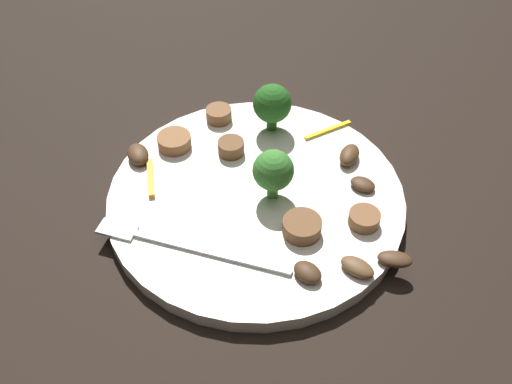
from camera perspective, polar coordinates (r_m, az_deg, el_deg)
The scene contains 18 objects.
ground_plane at distance 0.53m, azimuth 0.00°, elevation -1.15°, with size 1.40×1.40×0.00m, color black.
plate at distance 0.53m, azimuth 0.00°, elevation -0.58°, with size 0.29×0.29×0.02m, color white.
fork at distance 0.48m, azimuth -8.29°, elevation -5.46°, with size 0.17×0.07×0.00m.
broccoli_floret_0 at distance 0.57m, azimuth 1.72°, elevation 9.22°, with size 0.04×0.04×0.05m.
broccoli_floret_1 at distance 0.50m, azimuth 1.82°, elevation 2.22°, with size 0.04×0.04×0.05m.
sausage_slice_0 at distance 0.56m, azimuth -2.65°, elevation 4.72°, with size 0.03×0.03×0.01m, color brown.
sausage_slice_1 at distance 0.60m, azimuth -3.93°, elevation 8.15°, with size 0.03×0.03×0.01m, color brown.
sausage_slice_2 at distance 0.57m, azimuth -8.58°, elevation 5.30°, with size 0.03×0.03×0.01m, color brown.
sausage_slice_3 at distance 0.49m, azimuth 4.85°, elevation -3.65°, with size 0.04×0.04×0.01m, color brown.
sausage_slice_4 at distance 0.50m, azimuth 11.30°, elevation -2.76°, with size 0.03×0.03×0.01m, color brown.
mushroom_0 at distance 0.54m, azimuth 11.11°, elevation 0.97°, with size 0.02×0.02×0.01m, color #422B19.
mushroom_1 at distance 0.47m, azimuth 10.60°, elevation -7.77°, with size 0.03×0.02×0.01m, color brown.
mushroom_2 at distance 0.48m, azimuth 14.39°, elevation -6.85°, with size 0.03×0.02×0.01m, color #422B19.
mushroom_3 at distance 0.56m, azimuth 9.79°, elevation 3.85°, with size 0.03×0.02×0.01m, color #4C331E.
mushroom_4 at distance 0.46m, azimuth 5.44°, elevation -8.39°, with size 0.03×0.02×0.01m, color #422B19.
mushroom_5 at distance 0.56m, azimuth -12.31°, elevation 3.90°, with size 0.03×0.02×0.01m, color #4C331E.
pepper_strip_0 at distance 0.54m, azimuth -11.01°, elevation 1.43°, with size 0.05×0.01×0.00m, color orange.
pepper_strip_1 at distance 0.59m, azimuth 7.56°, elevation 6.47°, with size 0.06×0.00×0.00m, color yellow.
Camera 1 is at (0.02, 0.36, 0.39)m, focal length 38.06 mm.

